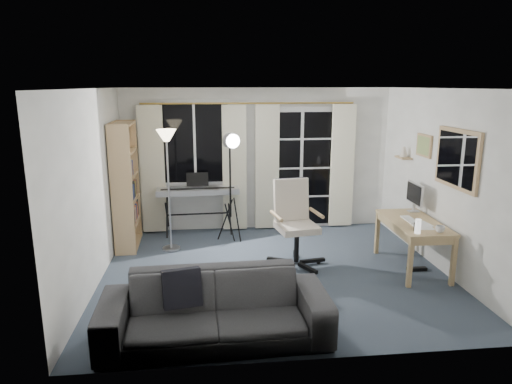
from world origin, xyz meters
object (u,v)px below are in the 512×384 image
(desk, at_px, (414,227))
(mug, at_px, (440,228))
(torchiere_lamp, at_px, (167,154))
(sofa, at_px, (215,298))
(studio_light, at_px, (231,154))
(monitor, at_px, (415,194))
(keyboard_piano, at_px, (198,192))
(bookshelf, at_px, (123,189))
(office_chair, at_px, (294,215))

(desk, height_order, mug, mug)
(torchiere_lamp, distance_m, sofa, 2.86)
(studio_light, distance_m, monitor, 2.76)
(studio_light, bearing_deg, mug, -58.28)
(torchiere_lamp, xyz_separation_m, keyboard_piano, (0.41, 0.65, -0.73))
(bookshelf, xyz_separation_m, desk, (4.00, -1.32, -0.32))
(bookshelf, distance_m, keyboard_piano, 1.20)
(desk, bearing_deg, bookshelf, 163.18)
(desk, xyz_separation_m, mug, (0.10, -0.50, 0.14))
(sofa, bearing_deg, keyboard_piano, 91.95)
(keyboard_piano, xyz_separation_m, office_chair, (1.33, -1.37, -0.04))
(sofa, bearing_deg, mug, 18.10)
(studio_light, height_order, sofa, studio_light)
(bookshelf, bearing_deg, monitor, -13.60)
(mug, bearing_deg, torchiere_lamp, 154.97)
(keyboard_piano, distance_m, sofa, 3.27)
(monitor, relative_size, sofa, 0.22)
(torchiere_lamp, relative_size, office_chair, 1.54)
(bookshelf, xyz_separation_m, office_chair, (2.44, -0.95, -0.21))
(keyboard_piano, xyz_separation_m, sofa, (0.20, -3.25, -0.30))
(torchiere_lamp, xyz_separation_m, monitor, (3.51, -0.64, -0.54))
(office_chair, xyz_separation_m, mug, (1.66, -0.87, 0.03))
(bookshelf, height_order, monitor, bookshelf)
(torchiere_lamp, distance_m, monitor, 3.60)
(sofa, bearing_deg, studio_light, 81.77)
(monitor, bearing_deg, keyboard_piano, 158.72)
(bookshelf, bearing_deg, office_chair, -23.13)
(keyboard_piano, relative_size, desk, 1.07)
(torchiere_lamp, bearing_deg, sofa, -76.62)
(office_chair, bearing_deg, mug, -37.08)
(studio_light, bearing_deg, torchiere_lamp, 173.14)
(studio_light, distance_m, office_chair, 1.45)
(desk, relative_size, sofa, 0.57)
(office_chair, distance_m, monitor, 1.78)
(studio_light, distance_m, mug, 3.15)
(office_chair, height_order, desk, office_chair)
(mug, distance_m, sofa, 2.98)
(office_chair, bearing_deg, desk, -22.81)
(keyboard_piano, bearing_deg, mug, -39.17)
(office_chair, distance_m, sofa, 2.20)
(bookshelf, xyz_separation_m, studio_light, (1.64, 0.02, 0.51))
(studio_light, height_order, office_chair, studio_light)
(office_chair, height_order, mug, office_chair)
(bookshelf, relative_size, sofa, 0.86)
(monitor, height_order, sofa, monitor)
(torchiere_lamp, xyz_separation_m, office_chair, (1.74, -0.72, -0.77))
(torchiere_lamp, height_order, office_chair, torchiere_lamp)
(mug, bearing_deg, studio_light, 143.26)
(monitor, relative_size, mug, 4.40)
(office_chair, bearing_deg, sofa, -130.45)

